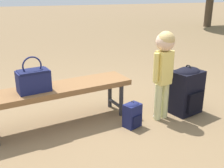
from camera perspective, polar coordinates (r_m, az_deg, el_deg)
ground_plane at (r=3.32m, az=-3.74°, el=-6.72°), size 40.00×40.00×0.00m
park_bench at (r=3.05m, az=-10.76°, el=-1.44°), size 1.65×0.72×0.45m
handbag at (r=2.90m, az=-15.87°, el=0.85°), size 0.35×0.25×0.37m
child_standing at (r=3.09m, az=10.67°, el=4.49°), size 0.27×0.21×1.02m
backpack_large at (r=3.43m, az=15.08°, el=-1.04°), size 0.42×0.38×0.60m
backpack_small at (r=3.04m, az=4.21°, el=-6.14°), size 0.22×0.20×0.30m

